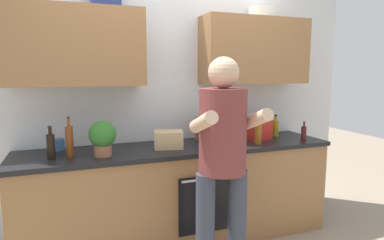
# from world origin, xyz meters

# --- Properties ---
(ground_plane) EXTENTS (12.00, 12.00, 0.00)m
(ground_plane) POSITION_xyz_m (0.00, 0.00, 0.00)
(ground_plane) COLOR gray
(back_wall_unit) EXTENTS (4.00, 0.38, 2.50)m
(back_wall_unit) POSITION_xyz_m (-0.00, 0.28, 1.49)
(back_wall_unit) COLOR silver
(back_wall_unit) RESTS_ON ground
(counter) EXTENTS (2.84, 0.67, 0.90)m
(counter) POSITION_xyz_m (0.00, -0.00, 0.45)
(counter) COLOR olive
(counter) RESTS_ON ground
(person_standing) EXTENTS (0.49, 0.45, 1.67)m
(person_standing) POSITION_xyz_m (0.09, -0.69, 0.99)
(person_standing) COLOR #383D4C
(person_standing) RESTS_ON ground
(bottle_oil) EXTENTS (0.07, 0.07, 0.23)m
(bottle_oil) POSITION_xyz_m (1.08, 0.11, 0.99)
(bottle_oil) COLOR olive
(bottle_oil) RESTS_ON counter
(bottle_wine) EXTENTS (0.05, 0.05, 0.19)m
(bottle_wine) POSITION_xyz_m (1.20, -0.20, 0.98)
(bottle_wine) COLOR #471419
(bottle_wine) RESTS_ON counter
(bottle_soy) EXTENTS (0.06, 0.06, 0.26)m
(bottle_soy) POSITION_xyz_m (-1.07, -0.09, 1.00)
(bottle_soy) COLOR black
(bottle_soy) RESTS_ON counter
(bottle_vinegar) EXTENTS (0.06, 0.06, 0.32)m
(bottle_vinegar) POSITION_xyz_m (-0.94, -0.05, 1.03)
(bottle_vinegar) COLOR brown
(bottle_vinegar) RESTS_ON counter
(bottle_syrup) EXTENTS (0.06, 0.06, 0.27)m
(bottle_syrup) POSITION_xyz_m (0.71, -0.16, 1.01)
(bottle_syrup) COLOR #8C4C14
(bottle_syrup) RESTS_ON counter
(cup_tea) EXTENTS (0.09, 0.09, 0.10)m
(cup_tea) POSITION_xyz_m (-1.03, 0.20, 0.95)
(cup_tea) COLOR #33598C
(cup_tea) RESTS_ON counter
(knife_block) EXTENTS (0.10, 0.14, 0.29)m
(knife_block) POSITION_xyz_m (0.28, 0.15, 1.02)
(knife_block) COLOR brown
(knife_block) RESTS_ON counter
(potted_herb) EXTENTS (0.22, 0.22, 0.29)m
(potted_herb) POSITION_xyz_m (-0.69, -0.12, 1.06)
(potted_herb) COLOR #9E6647
(potted_herb) RESTS_ON counter
(grocery_bag_bread) EXTENTS (0.28, 0.24, 0.15)m
(grocery_bag_bread) POSITION_xyz_m (-0.12, -0.03, 0.98)
(grocery_bag_bread) COLOR tan
(grocery_bag_bread) RESTS_ON counter
(grocery_bag_crisps) EXTENTS (0.24, 0.22, 0.20)m
(grocery_bag_crisps) POSITION_xyz_m (0.83, 0.05, 1.00)
(grocery_bag_crisps) COLOR red
(grocery_bag_crisps) RESTS_ON counter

